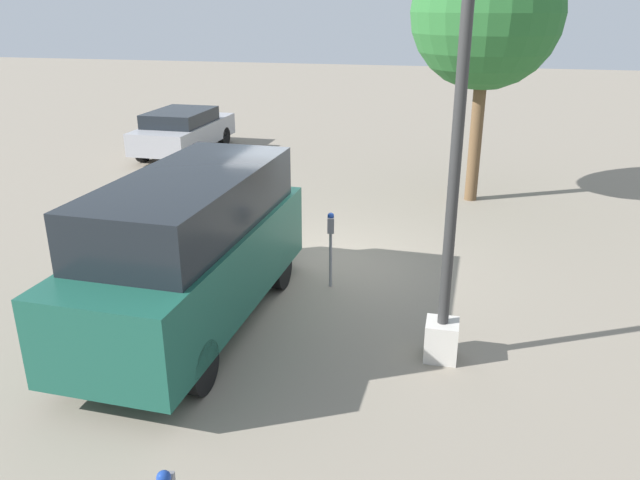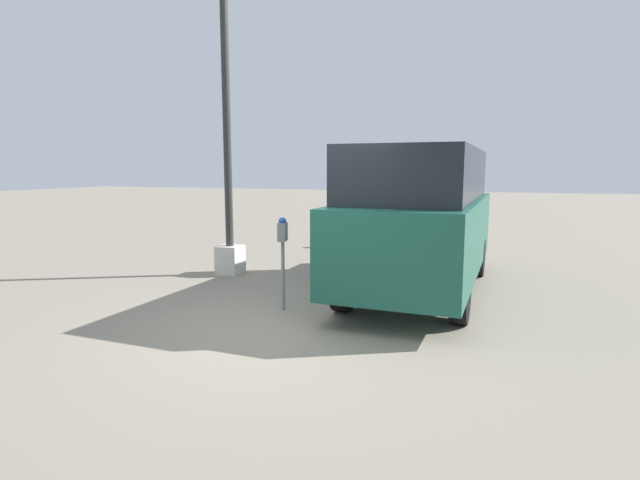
# 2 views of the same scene
# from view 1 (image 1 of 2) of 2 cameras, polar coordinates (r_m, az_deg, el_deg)

# --- Properties ---
(ground_plane) EXTENTS (80.00, 80.00, 0.00)m
(ground_plane) POSITION_cam_1_polar(r_m,az_deg,el_deg) (11.55, -0.35, -2.48)
(ground_plane) COLOR gray
(parking_meter_near) EXTENTS (0.22, 0.15, 1.34)m
(parking_meter_near) POSITION_cam_1_polar(r_m,az_deg,el_deg) (10.41, 0.99, 0.68)
(parking_meter_near) COLOR gray
(parking_meter_near) RESTS_ON ground
(lamp_post) EXTENTS (0.44, 0.44, 6.61)m
(lamp_post) POSITION_cam_1_polar(r_m,az_deg,el_deg) (8.03, 11.91, 2.31)
(lamp_post) COLOR beige
(lamp_post) RESTS_ON ground
(parked_van) EXTENTS (5.17, 1.99, 2.32)m
(parked_van) POSITION_cam_1_polar(r_m,az_deg,el_deg) (9.26, -11.55, -0.68)
(parked_van) COLOR #195142
(parked_van) RESTS_ON ground
(car_distant) EXTENTS (4.31, 1.85, 1.42)m
(car_distant) POSITION_cam_1_polar(r_m,az_deg,el_deg) (20.68, -12.37, 9.78)
(car_distant) COLOR #9E9EA3
(car_distant) RESTS_ON ground
(street_tree) EXTENTS (3.43, 3.43, 6.10)m
(street_tree) POSITION_cam_1_polar(r_m,az_deg,el_deg) (15.32, 15.01, 19.42)
(street_tree) COLOR brown
(street_tree) RESTS_ON ground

